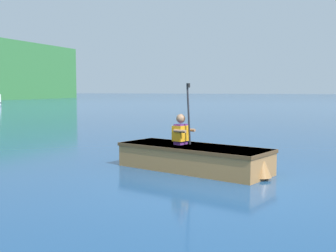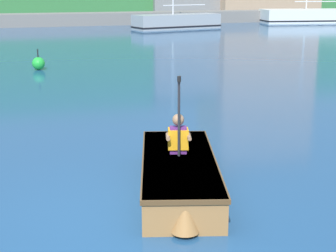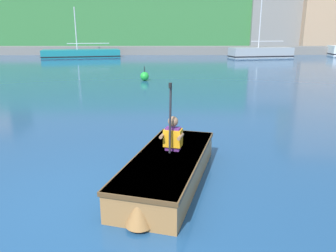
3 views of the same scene
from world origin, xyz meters
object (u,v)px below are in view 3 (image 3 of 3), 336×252
moored_boat_dock_west_end (81,54)px  channel_buoy (145,76)px  moored_boat_dock_west_inner (261,53)px  person_paddler (173,135)px  rowboat_foreground (168,168)px

moored_boat_dock_west_end → channel_buoy: bearing=-66.7°
moored_boat_dock_west_inner → channel_buoy: 19.07m
moored_boat_dock_west_inner → person_paddler: (-9.42, -27.50, 0.25)m
moored_boat_dock_west_end → moored_boat_dock_west_inner: moored_boat_dock_west_inner is taller
moored_boat_dock_west_end → moored_boat_dock_west_inner: size_ratio=1.24×
person_paddler → channel_buoy: bearing=95.5°
moored_boat_dock_west_end → rowboat_foreground: 29.96m
moored_boat_dock_west_inner → moored_boat_dock_west_end: bearing=176.8°
rowboat_foreground → person_paddler: (0.09, 0.30, 0.46)m
moored_boat_dock_west_end → person_paddler: 29.69m
moored_boat_dock_west_end → channel_buoy: size_ratio=11.05×
rowboat_foreground → moored_boat_dock_west_inner: bearing=71.1°
person_paddler → moored_boat_dock_west_inner: bearing=71.1°
moored_boat_dock_west_end → rowboat_foreground: (8.29, -28.79, -0.09)m
rowboat_foreground → channel_buoy: size_ratio=4.25×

